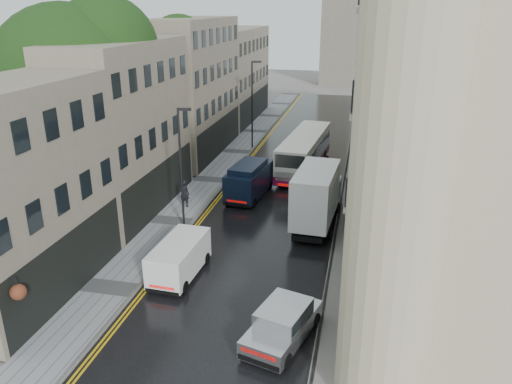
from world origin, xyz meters
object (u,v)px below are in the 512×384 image
at_px(navy_van, 228,186).
at_px(pedestrian, 185,193).
at_px(silver_hatchback, 246,337).
at_px(lamp_post_near, 181,170).
at_px(cream_bus, 282,161).
at_px(lamp_post_far, 252,106).
at_px(white_lorry, 296,204).
at_px(white_van, 151,271).
at_px(tree_near, 73,109).
at_px(tree_far, 158,89).

relative_size(navy_van, pedestrian, 2.73).
bearing_deg(silver_hatchback, lamp_post_near, 136.89).
bearing_deg(silver_hatchback, cream_bus, 111.48).
distance_m(navy_van, lamp_post_near, 5.35).
bearing_deg(lamp_post_far, white_lorry, -88.71).
relative_size(white_van, lamp_post_far, 0.53).
bearing_deg(navy_van, white_lorry, -29.66).
relative_size(white_lorry, lamp_post_far, 0.91).
distance_m(tree_near, white_van, 13.53).
bearing_deg(silver_hatchback, navy_van, 123.69).
xyz_separation_m(white_lorry, lamp_post_near, (-6.96, -0.55, 1.87)).
bearing_deg(lamp_post_near, white_van, -93.09).
relative_size(white_lorry, navy_van, 1.42).
height_order(tree_near, pedestrian, tree_near).
distance_m(tree_near, silver_hatchback, 19.91).
height_order(white_lorry, white_van, white_lorry).
distance_m(white_lorry, navy_van, 6.62).
relative_size(tree_far, white_van, 2.88).
xyz_separation_m(navy_van, lamp_post_near, (-1.64, -4.45, 2.48)).
bearing_deg(navy_van, lamp_post_far, 102.66).
xyz_separation_m(silver_hatchback, lamp_post_far, (-6.58, 29.83, 3.38)).
distance_m(pedestrian, lamp_post_far, 16.11).
relative_size(tree_near, white_van, 3.21).
relative_size(pedestrian, lamp_post_far, 0.23).
height_order(silver_hatchback, lamp_post_far, lamp_post_far).
relative_size(cream_bus, silver_hatchback, 2.56).
xyz_separation_m(white_lorry, lamp_post_far, (-6.84, 18.27, 2.24)).
bearing_deg(tree_near, navy_van, 18.27).
height_order(cream_bus, white_van, cream_bus).
bearing_deg(navy_van, tree_near, -155.15).
bearing_deg(tree_near, pedestrian, 14.20).
xyz_separation_m(tree_far, white_lorry, (14.31, -13.83, -4.26)).
bearing_deg(white_lorry, pedestrian, 166.25).
distance_m(tree_near, lamp_post_near, 8.37).
bearing_deg(white_van, lamp_post_far, 94.59).
bearing_deg(white_van, silver_hatchback, -30.98).
height_order(cream_bus, white_lorry, white_lorry).
xyz_separation_m(white_lorry, silver_hatchback, (-0.27, -11.56, -1.14)).
relative_size(silver_hatchback, navy_van, 0.82).
relative_size(tree_far, white_lorry, 1.68).
bearing_deg(white_van, tree_near, 137.86).
distance_m(cream_bus, lamp_post_far, 9.88).
distance_m(silver_hatchback, navy_van, 16.27).
relative_size(tree_far, silver_hatchback, 2.89).
relative_size(silver_hatchback, lamp_post_near, 0.58).
relative_size(tree_near, lamp_post_near, 1.87).
xyz_separation_m(tree_far, white_van, (8.32, -21.57, -5.23)).
height_order(cream_bus, pedestrian, cream_bus).
distance_m(tree_near, white_lorry, 15.46).
relative_size(cream_bus, lamp_post_near, 1.49).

